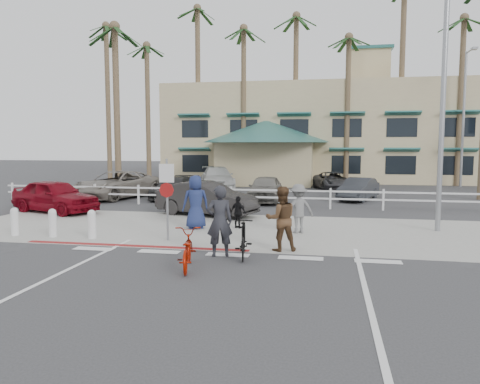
% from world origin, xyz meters
% --- Properties ---
extents(ground, '(140.00, 140.00, 0.00)m').
position_xyz_m(ground, '(0.00, 0.00, 0.00)').
color(ground, '#333335').
extents(bike_path, '(12.00, 16.00, 0.01)m').
position_xyz_m(bike_path, '(0.00, -2.00, 0.00)').
color(bike_path, '#333335').
rests_on(bike_path, ground).
extents(sidewalk_plaza, '(22.00, 7.00, 0.01)m').
position_xyz_m(sidewalk_plaza, '(0.00, 4.50, 0.01)').
color(sidewalk_plaza, gray).
rests_on(sidewalk_plaza, ground).
extents(cross_street, '(40.00, 5.00, 0.01)m').
position_xyz_m(cross_street, '(0.00, 8.50, 0.00)').
color(cross_street, '#333335').
rests_on(cross_street, ground).
extents(parking_lot, '(50.00, 16.00, 0.01)m').
position_xyz_m(parking_lot, '(0.00, 18.00, 0.00)').
color(parking_lot, '#333335').
rests_on(parking_lot, ground).
extents(curb_red, '(7.00, 0.25, 0.02)m').
position_xyz_m(curb_red, '(-3.00, 1.20, 0.01)').
color(curb_red, maroon).
rests_on(curb_red, ground).
extents(rail_fence, '(29.40, 0.16, 1.00)m').
position_xyz_m(rail_fence, '(0.50, 10.50, 0.50)').
color(rail_fence, silver).
rests_on(rail_fence, ground).
extents(building, '(28.00, 16.00, 11.30)m').
position_xyz_m(building, '(2.00, 31.00, 5.65)').
color(building, '#C9B78A').
rests_on(building, ground).
extents(sign_post, '(0.50, 0.10, 2.90)m').
position_xyz_m(sign_post, '(-2.30, 2.20, 1.45)').
color(sign_post, gray).
rests_on(sign_post, ground).
extents(bollard_0, '(0.26, 0.26, 0.95)m').
position_xyz_m(bollard_0, '(-4.80, 2.00, 0.47)').
color(bollard_0, silver).
rests_on(bollard_0, ground).
extents(bollard_1, '(0.26, 0.26, 0.95)m').
position_xyz_m(bollard_1, '(-6.20, 2.00, 0.47)').
color(bollard_1, silver).
rests_on(bollard_1, ground).
extents(bollard_2, '(0.26, 0.26, 0.95)m').
position_xyz_m(bollard_2, '(-7.60, 2.00, 0.47)').
color(bollard_2, silver).
rests_on(bollard_2, ground).
extents(streetlight_0, '(0.60, 2.00, 9.00)m').
position_xyz_m(streetlight_0, '(6.50, 5.50, 4.50)').
color(streetlight_0, gray).
rests_on(streetlight_0, ground).
extents(streetlight_1, '(0.60, 2.00, 9.50)m').
position_xyz_m(streetlight_1, '(12.00, 24.00, 4.75)').
color(streetlight_1, gray).
rests_on(streetlight_1, ground).
extents(palm_0, '(4.00, 4.00, 15.00)m').
position_xyz_m(palm_0, '(-16.00, 26.00, 7.50)').
color(palm_0, black).
rests_on(palm_0, ground).
extents(palm_1, '(4.00, 4.00, 13.00)m').
position_xyz_m(palm_1, '(-12.00, 25.00, 6.50)').
color(palm_1, black).
rests_on(palm_1, ground).
extents(palm_2, '(4.00, 4.00, 16.00)m').
position_xyz_m(palm_2, '(-8.00, 26.00, 8.00)').
color(palm_2, black).
rests_on(palm_2, ground).
extents(palm_3, '(4.00, 4.00, 14.00)m').
position_xyz_m(palm_3, '(-4.00, 25.00, 7.00)').
color(palm_3, black).
rests_on(palm_3, ground).
extents(palm_4, '(4.00, 4.00, 15.00)m').
position_xyz_m(palm_4, '(0.00, 26.00, 7.50)').
color(palm_4, black).
rests_on(palm_4, ground).
extents(palm_5, '(4.00, 4.00, 13.00)m').
position_xyz_m(palm_5, '(4.00, 25.00, 6.50)').
color(palm_5, black).
rests_on(palm_5, ground).
extents(palm_6, '(4.00, 4.00, 17.00)m').
position_xyz_m(palm_6, '(8.00, 26.00, 8.50)').
color(palm_6, black).
rests_on(palm_6, ground).
extents(palm_7, '(4.00, 4.00, 14.00)m').
position_xyz_m(palm_7, '(12.00, 25.00, 7.00)').
color(palm_7, black).
rests_on(palm_7, ground).
extents(palm_10, '(4.00, 4.00, 12.00)m').
position_xyz_m(palm_10, '(-10.00, 15.00, 6.00)').
color(palm_10, black).
rests_on(palm_10, ground).
extents(bike_red, '(1.03, 1.92, 0.96)m').
position_xyz_m(bike_red, '(-0.69, -0.96, 0.48)').
color(bike_red, '#8E1201').
rests_on(bike_red, ground).
extents(rider_red, '(0.82, 0.66, 1.95)m').
position_xyz_m(rider_red, '(-0.19, 0.43, 0.98)').
color(rider_red, '#24252A').
rests_on(rider_red, ground).
extents(bike_black, '(0.74, 1.77, 1.03)m').
position_xyz_m(bike_black, '(0.47, 0.42, 0.51)').
color(bike_black, black).
rests_on(bike_black, ground).
extents(rider_black, '(1.08, 0.95, 1.86)m').
position_xyz_m(rider_black, '(1.38, 1.43, 0.93)').
color(rider_black, '#4C321D').
rests_on(rider_black, ground).
extents(pedestrian_a, '(1.26, 1.03, 1.70)m').
position_xyz_m(pedestrian_a, '(1.70, 4.24, 0.85)').
color(pedestrian_a, slate).
rests_on(pedestrian_a, ground).
extents(pedestrian_child, '(0.74, 0.59, 1.18)m').
position_xyz_m(pedestrian_child, '(-0.50, 4.72, 0.59)').
color(pedestrian_child, black).
rests_on(pedestrian_child, ground).
extents(pedestrian_b, '(1.13, 0.98, 1.95)m').
position_xyz_m(pedestrian_b, '(-2.01, 4.39, 0.98)').
color(pedestrian_b, navy).
rests_on(pedestrian_b, ground).
extents(car_white_sedan, '(4.68, 2.80, 1.46)m').
position_xyz_m(car_white_sedan, '(-2.44, 7.54, 0.73)').
color(car_white_sedan, black).
rests_on(car_white_sedan, ground).
extents(car_red_compact, '(4.71, 3.11, 1.49)m').
position_xyz_m(car_red_compact, '(-9.38, 7.18, 0.74)').
color(car_red_compact, maroon).
rests_on(car_red_compact, ground).
extents(lot_car_0, '(3.95, 6.05, 1.55)m').
position_xyz_m(lot_car_0, '(-9.08, 12.81, 0.77)').
color(lot_car_0, gray).
rests_on(lot_car_0, ground).
extents(lot_car_1, '(1.96, 4.39, 1.25)m').
position_xyz_m(lot_car_1, '(-5.78, 13.20, 0.63)').
color(lot_car_1, black).
rests_on(lot_car_1, ground).
extents(lot_car_2, '(1.74, 4.15, 1.40)m').
position_xyz_m(lot_car_2, '(-0.59, 12.75, 0.70)').
color(lot_car_2, slate).
rests_on(lot_car_2, ground).
extents(lot_car_3, '(2.54, 3.94, 1.23)m').
position_xyz_m(lot_car_3, '(4.31, 14.39, 0.61)').
color(lot_car_3, '#292C31').
rests_on(lot_car_3, ground).
extents(lot_car_4, '(3.63, 5.53, 1.49)m').
position_xyz_m(lot_car_4, '(-4.91, 19.77, 0.74)').
color(lot_car_4, silver).
rests_on(lot_car_4, ground).
extents(lot_car_5, '(3.03, 4.70, 1.20)m').
position_xyz_m(lot_car_5, '(3.00, 20.05, 0.60)').
color(lot_car_5, '#2E2E31').
rests_on(lot_car_5, ground).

